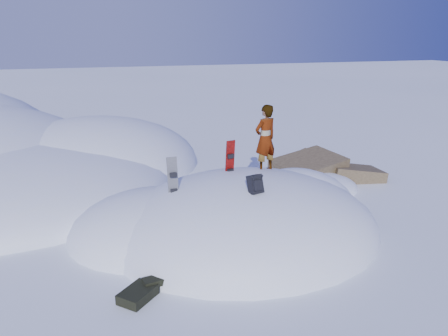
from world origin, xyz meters
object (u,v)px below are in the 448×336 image
object	(u,v)px
snowboard_dark	(173,184)
backpack	(256,184)
person	(265,139)
snowboard_red	(230,165)

from	to	relation	value
snowboard_dark	backpack	world-z (taller)	snowboard_dark
snowboard_dark	person	bearing A→B (deg)	13.64
backpack	snowboard_red	bearing A→B (deg)	77.17
snowboard_red	snowboard_dark	distance (m)	1.78
backpack	person	distance (m)	2.06
snowboard_red	person	bearing A→B (deg)	-12.58
snowboard_dark	person	xyz separation A→B (m)	(2.65, 0.67, 0.79)
snowboard_red	backpack	xyz separation A→B (m)	(0.05, -1.71, 0.02)
snowboard_dark	backpack	distance (m)	2.02
person	snowboard_red	bearing A→B (deg)	-17.16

